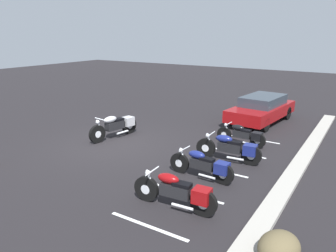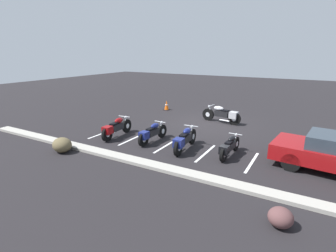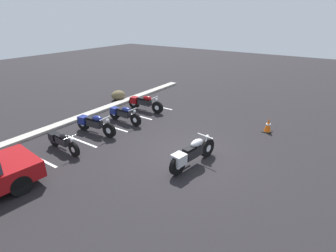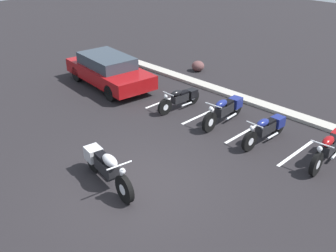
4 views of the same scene
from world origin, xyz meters
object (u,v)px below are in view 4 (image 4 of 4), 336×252
(parked_bike_3, at_px, (330,147))
(landscape_rock_0, at_px, (198,66))
(parked_bike_0, at_px, (181,98))
(parked_bike_1, at_px, (225,109))
(motorcycle_silver_featured, at_px, (105,166))
(car_red, at_px, (109,70))
(parked_bike_2, at_px, (267,128))

(parked_bike_3, height_order, landscape_rock_0, parked_bike_3)
(landscape_rock_0, bearing_deg, parked_bike_0, -57.00)
(parked_bike_1, bearing_deg, landscape_rock_0, -133.16)
(motorcycle_silver_featured, height_order, landscape_rock_0, motorcycle_silver_featured)
(parked_bike_1, bearing_deg, motorcycle_silver_featured, -3.99)
(parked_bike_0, bearing_deg, landscape_rock_0, -143.95)
(parked_bike_0, xyz_separation_m, car_red, (-3.72, -0.44, 0.27))
(car_red, bearing_deg, parked_bike_0, 12.87)
(motorcycle_silver_featured, relative_size, car_red, 0.54)
(motorcycle_silver_featured, distance_m, parked_bike_1, 5.03)
(motorcycle_silver_featured, bearing_deg, landscape_rock_0, 125.54)
(parked_bike_0, xyz_separation_m, parked_bike_3, (5.45, 0.32, 0.06))
(car_red, relative_size, landscape_rock_0, 7.62)
(parked_bike_1, height_order, landscape_rock_0, parked_bike_1)
(motorcycle_silver_featured, height_order, car_red, car_red)
(motorcycle_silver_featured, xyz_separation_m, car_red, (-5.57, 4.35, 0.18))
(parked_bike_2, height_order, parked_bike_3, parked_bike_3)
(parked_bike_3, relative_size, landscape_rock_0, 3.85)
(parked_bike_1, relative_size, car_red, 0.51)
(parked_bike_0, xyz_separation_m, parked_bike_2, (3.55, 0.08, 0.03))
(parked_bike_2, distance_m, parked_bike_3, 1.92)
(parked_bike_3, bearing_deg, landscape_rock_0, -116.96)
(parked_bike_1, height_order, car_red, car_red)
(parked_bike_3, bearing_deg, car_red, -89.38)
(parked_bike_1, distance_m, parked_bike_3, 3.63)
(motorcycle_silver_featured, xyz_separation_m, parked_bike_0, (-1.85, 4.79, -0.09))
(motorcycle_silver_featured, relative_size, landscape_rock_0, 4.08)
(parked_bike_0, bearing_deg, motorcycle_silver_featured, 24.16)
(motorcycle_silver_featured, relative_size, parked_bike_1, 1.06)
(parked_bike_0, height_order, parked_bike_1, parked_bike_1)
(parked_bike_3, xyz_separation_m, car_red, (-9.18, -0.76, 0.21))
(motorcycle_silver_featured, bearing_deg, parked_bike_3, 63.81)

